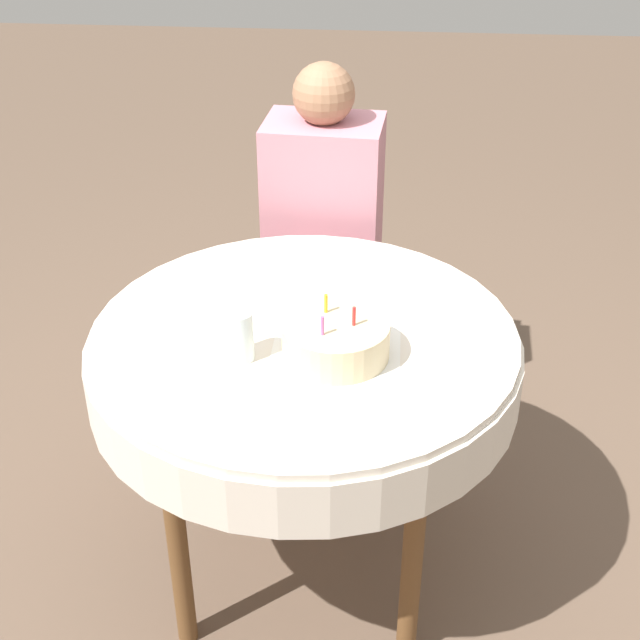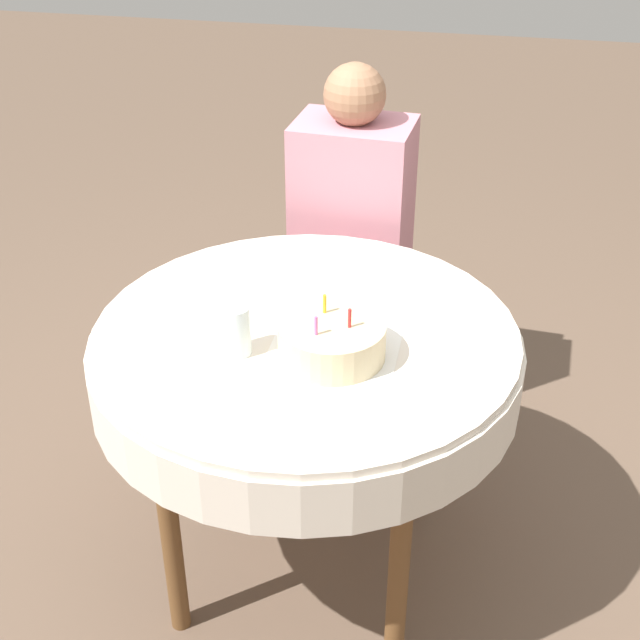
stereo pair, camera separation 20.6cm
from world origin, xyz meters
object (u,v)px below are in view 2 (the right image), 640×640
Objects in this scene: chair at (356,267)px; drinking_glass at (236,330)px; person at (350,223)px; birthday_cake at (332,340)px.

drinking_glass is (-0.13, -0.92, 0.31)m from chair.
person is 0.85m from drinking_glass.
birthday_cake is at bearing 7.01° from drinking_glass.
chair is 0.22m from person.
chair is 0.98m from drinking_glass.
person is at bearing -90.00° from chair.
person reaches higher than birthday_cake.
person is at bearing 96.81° from birthday_cake.
birthday_cake reaches higher than drinking_glass.
drinking_glass is (-0.12, -0.83, 0.11)m from person.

